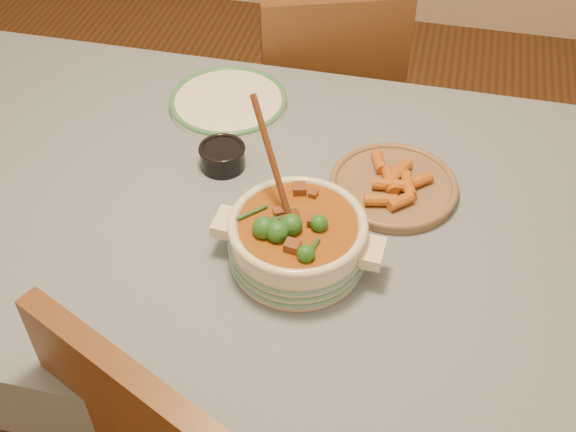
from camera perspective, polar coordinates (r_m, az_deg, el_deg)
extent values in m
plane|color=#402912|center=(2.18, -3.89, -13.27)|extent=(4.50, 4.50, 0.00)
cube|color=brown|center=(1.62, -5.10, 0.63)|extent=(1.60, 1.00, 0.05)
cube|color=gray|center=(1.60, -5.17, 1.35)|extent=(1.68, 1.08, 0.01)
cylinder|color=brown|center=(2.42, -18.27, 3.75)|extent=(0.07, 0.07, 0.70)
cylinder|color=brown|center=(2.16, 17.92, -1.96)|extent=(0.07, 0.07, 0.70)
cylinder|color=#EBE3C5|center=(1.42, 0.75, -2.13)|extent=(0.28, 0.28, 0.10)
torus|color=#EBE3C5|center=(1.39, 0.77, -0.65)|extent=(0.27, 0.27, 0.02)
cube|color=#EBE3C5|center=(1.39, 6.69, -2.90)|extent=(0.05, 0.07, 0.03)
cube|color=#EBE3C5|center=(1.45, -4.95, -0.51)|extent=(0.05, 0.07, 0.03)
cylinder|color=#9A5116|center=(1.39, 0.77, -0.84)|extent=(0.23, 0.23, 0.02)
cylinder|color=white|center=(1.86, -4.73, 8.92)|extent=(0.38, 0.38, 0.02)
torus|color=#3E8954|center=(1.85, -4.75, 9.14)|extent=(0.30, 0.30, 0.01)
cylinder|color=black|center=(1.66, -5.19, 4.64)|extent=(0.13, 0.13, 0.05)
torus|color=black|center=(1.65, -5.25, 5.34)|extent=(0.11, 0.11, 0.01)
cylinder|color=black|center=(1.65, -5.23, 5.06)|extent=(0.09, 0.09, 0.01)
cylinder|color=#896B4B|center=(1.62, 8.32, 2.25)|extent=(0.31, 0.31, 0.02)
torus|color=#896B4B|center=(1.61, 8.35, 2.51)|extent=(0.28, 0.28, 0.02)
cube|color=brown|center=(2.42, 2.73, 9.27)|extent=(0.54, 0.54, 0.04)
cube|color=brown|center=(2.13, 3.73, 11.31)|extent=(0.41, 0.18, 0.45)
cylinder|color=brown|center=(2.72, 5.79, 7.76)|extent=(0.04, 0.04, 0.45)
cylinder|color=brown|center=(2.68, -1.89, 7.25)|extent=(0.04, 0.04, 0.45)
cylinder|color=brown|center=(2.45, 7.40, 2.72)|extent=(0.04, 0.04, 0.45)
cylinder|color=brown|center=(2.40, -1.07, 2.06)|extent=(0.04, 0.04, 0.45)
cylinder|color=brown|center=(2.09, 21.40, -10.02)|extent=(0.04, 0.04, 0.47)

